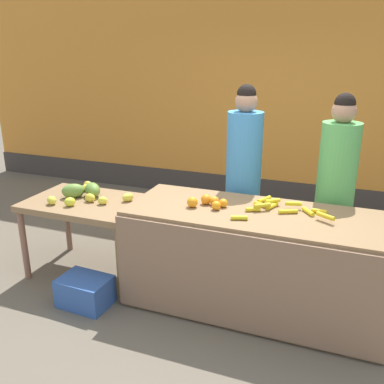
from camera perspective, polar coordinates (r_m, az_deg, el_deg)
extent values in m
plane|color=#665B4C|center=(3.98, 3.36, -13.99)|extent=(24.00, 24.00, 0.00)
cube|color=orange|center=(6.06, 11.91, 14.29)|extent=(9.94, 0.20, 3.45)
cube|color=#3F3833|center=(6.25, 10.81, 0.00)|extent=(9.94, 0.04, 0.36)
cube|color=olive|center=(3.69, 8.36, -9.07)|extent=(2.15, 0.82, 0.88)
cube|color=#8C6950|center=(3.33, 6.69, -12.28)|extent=(2.15, 0.03, 0.82)
cube|color=olive|center=(4.19, -13.95, -1.51)|extent=(1.16, 0.77, 0.06)
cylinder|color=#90634D|center=(4.42, -21.74, -6.70)|extent=(0.06, 0.06, 0.71)
cylinder|color=olive|center=(3.82, -9.75, -9.58)|extent=(0.06, 0.06, 0.71)
cylinder|color=#84624E|center=(4.88, -16.51, -3.69)|extent=(0.06, 0.06, 0.71)
cylinder|color=olive|center=(4.35, -5.27, -5.73)|extent=(0.06, 0.06, 0.71)
cylinder|color=gold|center=(3.32, 6.40, -3.48)|extent=(0.14, 0.07, 0.04)
cylinder|color=yellow|center=(3.55, 15.43, -2.57)|extent=(0.12, 0.14, 0.04)
cylinder|color=gold|center=(3.51, 8.28, -2.32)|extent=(0.12, 0.08, 0.04)
cylinder|color=gold|center=(3.52, 12.86, -2.58)|extent=(0.16, 0.10, 0.04)
cylinder|color=yellow|center=(3.61, 10.78, -1.88)|extent=(0.08, 0.15, 0.04)
cylinder|color=yellow|center=(3.62, 9.36, -1.72)|extent=(0.14, 0.09, 0.04)
cylinder|color=yellow|center=(3.76, 9.74, -0.99)|extent=(0.10, 0.16, 0.04)
cylinder|color=yellow|center=(3.59, 16.78, -2.50)|extent=(0.12, 0.04, 0.04)
cylinder|color=yellow|center=(3.61, 13.56, -1.54)|extent=(0.14, 0.07, 0.04)
cylinder|color=yellow|center=(3.64, 10.85, -1.19)|extent=(0.12, 0.11, 0.04)
cylinder|color=gold|center=(3.41, 17.59, -3.12)|extent=(0.15, 0.11, 0.04)
cylinder|color=gold|center=(3.52, 9.46, -1.80)|extent=(0.13, 0.11, 0.04)
sphere|color=orange|center=(3.61, 3.04, -1.21)|extent=(0.08, 0.08, 0.08)
sphere|color=orange|center=(3.57, 4.26, -1.50)|extent=(0.07, 0.07, 0.07)
sphere|color=orange|center=(3.56, 0.05, -1.38)|extent=(0.09, 0.09, 0.09)
sphere|color=orange|center=(3.63, 1.90, -0.99)|extent=(0.09, 0.09, 0.09)
sphere|color=orange|center=(3.51, 3.30, -1.83)|extent=(0.08, 0.08, 0.08)
ellipsoid|color=yellow|center=(4.53, -13.89, 0.95)|extent=(0.10, 0.07, 0.08)
ellipsoid|color=yellow|center=(4.07, -8.67, -0.71)|extent=(0.12, 0.14, 0.08)
ellipsoid|color=yellow|center=(4.45, -14.19, 0.56)|extent=(0.10, 0.11, 0.07)
ellipsoid|color=gold|center=(4.37, -15.19, 0.22)|extent=(0.13, 0.09, 0.09)
ellipsoid|color=yellow|center=(4.03, -11.99, -1.14)|extent=(0.11, 0.10, 0.08)
ellipsoid|color=yellow|center=(4.13, -13.62, -0.76)|extent=(0.12, 0.08, 0.08)
ellipsoid|color=#D2DA34|center=(4.06, -16.18, -1.29)|extent=(0.13, 0.13, 0.09)
ellipsoid|color=yellow|center=(4.16, -18.44, -1.07)|extent=(0.13, 0.13, 0.08)
ellipsoid|color=olive|center=(4.28, -15.76, 0.16)|extent=(0.26, 0.24, 0.14)
ellipsoid|color=olive|center=(4.26, -13.30, 0.29)|extent=(0.26, 0.25, 0.14)
cylinder|color=#33333D|center=(4.36, 6.63, -5.65)|extent=(0.29, 0.29, 0.72)
cylinder|color=#3F8CCC|center=(4.10, 7.04, 4.60)|extent=(0.34, 0.34, 0.88)
sphere|color=tan|center=(4.00, 7.35, 12.05)|extent=(0.21, 0.21, 0.21)
sphere|color=black|center=(4.00, 7.39, 13.02)|extent=(0.18, 0.18, 0.18)
cylinder|color=#33333D|center=(4.25, 17.95, -7.34)|extent=(0.29, 0.29, 0.70)
cylinder|color=#59B259|center=(3.98, 19.05, 2.79)|extent=(0.34, 0.34, 0.86)
sphere|color=tan|center=(3.88, 19.87, 10.21)|extent=(0.21, 0.21, 0.21)
sphere|color=black|center=(3.87, 19.98, 11.21)|extent=(0.18, 0.18, 0.18)
cube|color=#3359A5|center=(3.93, -14.23, -12.89)|extent=(0.46, 0.34, 0.26)
ellipsoid|color=tan|center=(4.50, -0.29, -6.05)|extent=(0.30, 0.36, 0.53)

